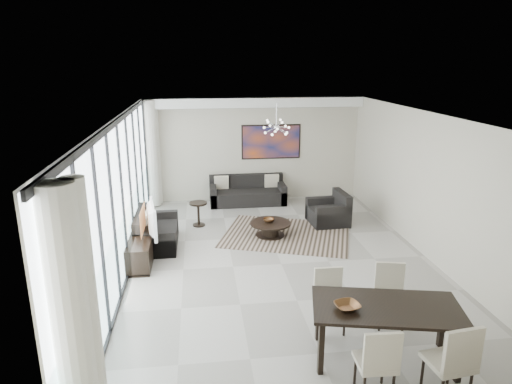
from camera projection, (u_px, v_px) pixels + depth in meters
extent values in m
cube|color=#A8A39B|center=(281.00, 264.00, 9.01)|extent=(6.00, 9.00, 0.02)
cube|color=white|center=(284.00, 117.00, 8.20)|extent=(6.00, 9.00, 0.02)
cube|color=#BAB39F|center=(253.00, 149.00, 12.88)|extent=(6.00, 0.02, 2.90)
cube|color=#BAB39F|center=(369.00, 327.00, 4.33)|extent=(6.00, 0.02, 2.90)
cube|color=#BAB39F|center=(432.00, 188.00, 8.97)|extent=(0.02, 9.00, 2.90)
cube|color=silver|center=(121.00, 200.00, 8.24)|extent=(0.01, 8.95, 2.85)
cube|color=black|center=(116.00, 122.00, 7.85)|extent=(0.04, 8.95, 0.10)
cube|color=black|center=(129.00, 271.00, 8.64)|extent=(0.04, 8.95, 0.06)
cube|color=black|center=(61.00, 320.00, 4.44)|extent=(0.04, 0.05, 2.88)
cube|color=black|center=(85.00, 274.00, 5.39)|extent=(0.04, 0.05, 2.88)
cube|color=black|center=(101.00, 242.00, 6.34)|extent=(0.04, 0.05, 2.88)
cube|color=black|center=(113.00, 218.00, 7.29)|extent=(0.04, 0.05, 2.88)
cube|color=black|center=(123.00, 200.00, 8.25)|extent=(0.04, 0.05, 2.88)
cube|color=black|center=(130.00, 185.00, 9.20)|extent=(0.04, 0.05, 2.88)
cube|color=black|center=(136.00, 173.00, 10.15)|extent=(0.04, 0.05, 2.88)
cube|color=black|center=(141.00, 164.00, 11.10)|extent=(0.04, 0.05, 2.88)
cube|color=black|center=(146.00, 155.00, 12.05)|extent=(0.04, 0.05, 2.88)
cylinder|color=beige|center=(72.00, 328.00, 4.31)|extent=(0.36, 0.36, 2.85)
cylinder|color=beige|center=(152.00, 154.00, 12.21)|extent=(0.36, 0.36, 2.85)
cube|color=white|center=(254.00, 102.00, 12.33)|extent=(5.98, 0.40, 0.26)
cube|color=#B34618|center=(271.00, 142.00, 12.87)|extent=(1.68, 0.04, 0.98)
cylinder|color=silver|center=(276.00, 115.00, 10.69)|extent=(0.02, 0.02, 0.55)
sphere|color=silver|center=(276.00, 127.00, 10.77)|extent=(0.12, 0.12, 0.12)
cube|color=black|center=(287.00, 234.00, 10.52)|extent=(3.37, 2.96, 0.01)
cylinder|color=black|center=(270.00, 223.00, 10.37)|extent=(0.93, 0.93, 0.04)
cylinder|color=black|center=(270.00, 230.00, 10.42)|extent=(0.41, 0.41, 0.29)
cylinder|color=black|center=(270.00, 235.00, 10.45)|extent=(0.65, 0.65, 0.03)
imported|color=brown|center=(269.00, 220.00, 10.39)|extent=(0.28, 0.28, 0.08)
cube|color=black|center=(248.00, 197.00, 12.76)|extent=(2.10, 0.86, 0.38)
cube|color=black|center=(246.00, 181.00, 12.98)|extent=(2.10, 0.17, 0.38)
cube|color=black|center=(213.00, 195.00, 12.62)|extent=(0.17, 0.86, 0.55)
cube|color=black|center=(281.00, 193.00, 12.85)|extent=(0.17, 0.86, 0.55)
cube|color=black|center=(157.00, 237.00, 9.89)|extent=(0.85, 1.51, 0.38)
cube|color=black|center=(140.00, 221.00, 9.75)|extent=(0.17, 1.51, 0.38)
cube|color=black|center=(155.00, 245.00, 9.23)|extent=(0.85, 0.17, 0.55)
cube|color=black|center=(159.00, 223.00, 10.51)|extent=(0.85, 0.17, 0.55)
cube|color=black|center=(328.00, 216.00, 11.20)|extent=(0.94, 0.98, 0.39)
cube|color=black|center=(342.00, 200.00, 11.16)|extent=(0.24, 0.94, 0.39)
cube|color=black|center=(323.00, 208.00, 11.53)|extent=(0.89, 0.23, 0.57)
cube|color=black|center=(333.00, 217.00, 10.82)|extent=(0.89, 0.23, 0.57)
cylinder|color=black|center=(198.00, 203.00, 10.94)|extent=(0.43, 0.43, 0.04)
cylinder|color=black|center=(199.00, 215.00, 11.02)|extent=(0.06, 0.06, 0.54)
cylinder|color=black|center=(199.00, 225.00, 11.10)|extent=(0.30, 0.30, 0.03)
cube|color=black|center=(141.00, 247.00, 9.15)|extent=(0.47, 1.65, 0.52)
imported|color=gray|center=(148.00, 219.00, 9.08)|extent=(0.30, 1.10, 0.63)
cube|color=black|center=(387.00, 308.00, 5.94)|extent=(2.08, 1.35, 0.04)
cube|color=black|center=(321.00, 348.00, 5.77)|extent=(0.07, 0.07, 0.76)
cube|color=black|center=(319.00, 316.00, 6.49)|extent=(0.07, 0.07, 0.76)
cube|color=black|center=(460.00, 355.00, 5.62)|extent=(0.07, 0.07, 0.76)
cube|color=black|center=(442.00, 322.00, 6.34)|extent=(0.07, 0.07, 0.76)
cube|color=beige|center=(375.00, 362.00, 5.40)|extent=(0.46, 0.46, 0.06)
cube|color=beige|center=(382.00, 354.00, 5.14)|extent=(0.44, 0.07, 0.54)
cylinder|color=black|center=(355.00, 370.00, 5.61)|extent=(0.04, 0.04, 0.41)
cube|color=beige|center=(448.00, 362.00, 5.34)|extent=(0.54, 0.54, 0.06)
cube|color=beige|center=(463.00, 353.00, 5.07)|extent=(0.48, 0.11, 0.59)
cylinder|color=black|center=(422.00, 373.00, 5.54)|extent=(0.04, 0.04, 0.45)
cube|color=beige|center=(331.00, 304.00, 6.70)|extent=(0.43, 0.43, 0.06)
cube|color=beige|center=(328.00, 283.00, 6.81)|extent=(0.43, 0.05, 0.52)
cylinder|color=black|center=(344.00, 323.00, 6.63)|extent=(0.04, 0.04, 0.40)
cylinder|color=black|center=(316.00, 313.00, 6.91)|extent=(0.04, 0.04, 0.40)
cube|color=beige|center=(391.00, 299.00, 6.83)|extent=(0.52, 0.52, 0.06)
cube|color=beige|center=(389.00, 278.00, 6.94)|extent=(0.44, 0.14, 0.53)
cylinder|color=black|center=(403.00, 320.00, 6.72)|extent=(0.04, 0.04, 0.41)
cylinder|color=black|center=(376.00, 306.00, 7.07)|extent=(0.04, 0.04, 0.41)
imported|color=brown|center=(347.00, 306.00, 5.86)|extent=(0.38, 0.38, 0.08)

